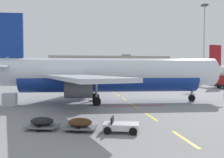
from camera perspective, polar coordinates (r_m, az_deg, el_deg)
name	(u,v)px	position (r m, az deg, el deg)	size (l,w,h in m)	color
ground	(215,91)	(55.46, 23.67, -2.70)	(400.00, 400.00, 0.00)	gray
apron_paint_markings	(116,93)	(45.83, 0.90, -3.51)	(8.00, 96.68, 0.01)	yellow
airliner_foreground	(106,74)	(32.95, -1.43, 1.10)	(34.77, 34.60, 12.20)	silver
catering_truck	(158,82)	(57.98, 11.10, -0.71)	(4.46, 7.40, 3.14)	black
baggage_train	(80,124)	(18.20, -7.64, -10.77)	(8.68, 3.68, 1.14)	silver
uld_cargo_container	(10,100)	(32.98, -23.51, -4.58)	(1.67, 1.63, 1.60)	#B7BCC6
apron_light_mast_far	(204,35)	(84.59, 21.42, 9.92)	(1.80, 1.80, 26.04)	slate
terminal_satellite	(109,66)	(167.35, -0.65, 3.07)	(81.31, 23.26, 15.44)	#9E998E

